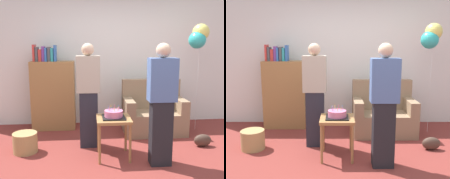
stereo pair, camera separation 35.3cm
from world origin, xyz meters
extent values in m
plane|color=maroon|center=(0.00, 0.00, 0.00)|extent=(8.00, 8.00, 0.00)
cube|color=silver|center=(0.00, 2.05, 1.35)|extent=(6.00, 0.10, 2.70)
cube|color=#8C7054|center=(0.63, 1.29, 0.20)|extent=(1.10, 0.70, 0.40)
cube|color=#8C7054|center=(0.63, 1.56, 0.68)|extent=(1.10, 0.16, 0.56)
cube|color=#8C7054|center=(0.16, 1.29, 0.52)|extent=(0.16, 0.70, 0.24)
cube|color=#8C7054|center=(1.10, 1.29, 0.52)|extent=(0.16, 0.70, 0.24)
cube|color=olive|center=(-1.22, 1.70, 0.65)|extent=(0.80, 0.36, 1.30)
cube|color=red|center=(-1.54, 1.70, 1.45)|extent=(0.04, 0.18, 0.31)
cube|color=#4C4C51|center=(-1.49, 1.70, 1.43)|extent=(0.05, 0.17, 0.26)
cube|color=red|center=(-1.43, 1.70, 1.41)|extent=(0.06, 0.17, 0.22)
cube|color=#7F3D93|center=(-1.38, 1.70, 1.44)|extent=(0.05, 0.17, 0.27)
cube|color=#3366B7|center=(-1.33, 1.70, 1.43)|extent=(0.04, 0.22, 0.25)
cube|color=#4C4C51|center=(-1.27, 1.70, 1.43)|extent=(0.05, 0.19, 0.26)
cube|color=teal|center=(-1.21, 1.70, 1.42)|extent=(0.05, 0.20, 0.24)
cube|color=#3366B7|center=(-1.16, 1.70, 1.45)|extent=(0.03, 0.22, 0.30)
cube|color=olive|center=(-0.21, 0.30, 0.57)|extent=(0.48, 0.48, 0.04)
cylinder|color=olive|center=(-0.42, 0.09, 0.27)|extent=(0.04, 0.04, 0.55)
cylinder|color=olive|center=(0.00, 0.09, 0.27)|extent=(0.04, 0.04, 0.55)
cylinder|color=olive|center=(-0.42, 0.51, 0.27)|extent=(0.04, 0.04, 0.55)
cylinder|color=olive|center=(0.00, 0.51, 0.27)|extent=(0.04, 0.04, 0.55)
cube|color=black|center=(-0.21, 0.30, 0.60)|extent=(0.32, 0.32, 0.02)
cylinder|color=#D66B93|center=(-0.21, 0.30, 0.65)|extent=(0.26, 0.26, 0.09)
cylinder|color=#EA668C|center=(-0.14, 0.30, 0.72)|extent=(0.01, 0.01, 0.06)
cylinder|color=#66B2E5|center=(-0.13, 0.35, 0.73)|extent=(0.01, 0.01, 0.06)
cylinder|color=#EA668C|center=(-0.19, 0.38, 0.72)|extent=(0.01, 0.01, 0.06)
cylinder|color=#F2CC4C|center=(-0.24, 0.37, 0.73)|extent=(0.01, 0.01, 0.06)
cylinder|color=#66B2E5|center=(-0.28, 0.32, 0.73)|extent=(0.01, 0.01, 0.06)
cylinder|color=#EA668C|center=(-0.27, 0.27, 0.73)|extent=(0.01, 0.01, 0.06)
cylinder|color=#66B2E5|center=(-0.25, 0.23, 0.73)|extent=(0.01, 0.01, 0.06)
cylinder|color=#F2CC4C|center=(-0.20, 0.24, 0.72)|extent=(0.01, 0.01, 0.05)
cylinder|color=#F2CC4C|center=(-0.15, 0.24, 0.72)|extent=(0.01, 0.01, 0.05)
cube|color=#23232D|center=(-0.56, 0.75, 0.44)|extent=(0.28, 0.20, 0.88)
cube|color=#B2A893|center=(-0.56, 0.75, 1.16)|extent=(0.36, 0.22, 0.56)
sphere|color=#D1A889|center=(-0.56, 0.75, 1.53)|extent=(0.19, 0.19, 0.19)
cube|color=black|center=(0.40, 0.03, 0.44)|extent=(0.28, 0.20, 0.88)
cube|color=#4C6BA3|center=(0.40, 0.03, 1.16)|extent=(0.36, 0.22, 0.56)
sphere|color=#D1A889|center=(0.40, 0.03, 1.53)|extent=(0.19, 0.19, 0.19)
cylinder|color=#A88451|center=(-1.52, 0.59, 0.15)|extent=(0.36, 0.36, 0.30)
ellipsoid|color=#473328|center=(1.25, 0.56, 0.10)|extent=(0.28, 0.14, 0.20)
cylinder|color=silver|center=(1.47, 1.38, 0.87)|extent=(0.00, 0.00, 1.73)
sphere|color=#2DADA8|center=(1.39, 1.32, 1.69)|extent=(0.31, 0.31, 0.31)
sphere|color=#D65B84|center=(1.46, 1.39, 1.76)|extent=(0.25, 0.25, 0.25)
sphere|color=#E5D666|center=(1.47, 1.35, 1.83)|extent=(0.30, 0.30, 0.30)
camera|label=1|loc=(-0.55, -3.18, 1.61)|focal=41.10mm
camera|label=2|loc=(-0.19, -3.20, 1.61)|focal=41.10mm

